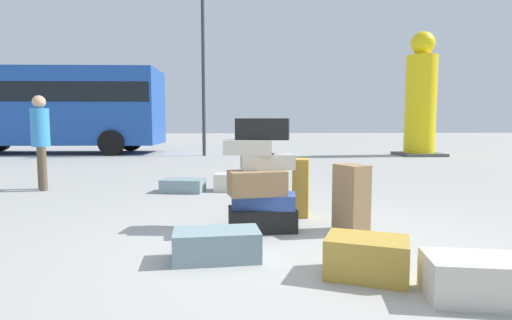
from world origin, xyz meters
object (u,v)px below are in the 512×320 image
(suitcase_cream_white_trunk, at_px, (486,279))
(suitcase_cream_right_side, at_px, (230,182))
(suitcase_brown_behind_tower, at_px, (351,198))
(yellow_dummy_statue, at_px, (421,101))
(parked_bus, at_px, (50,105))
(suitcase_slate_left_side, at_px, (183,185))
(person_bearded_onlooker, at_px, (40,134))
(suitcase_tower, at_px, (261,181))
(suitcase_tan_upright_blue, at_px, (367,257))
(suitcase_slate_foreground_near, at_px, (217,245))
(lamp_post, at_px, (203,48))
(suitcase_tan_foreground_far, at_px, (301,187))

(suitcase_cream_white_trunk, relative_size, suitcase_cream_right_side, 1.49)
(suitcase_brown_behind_tower, xyz_separation_m, yellow_dummy_statue, (5.42, 9.81, 1.56))
(yellow_dummy_statue, relative_size, parked_bus, 0.52)
(parked_bus, bearing_deg, suitcase_slate_left_side, -54.62)
(person_bearded_onlooker, bearing_deg, suitcase_slate_left_side, 49.32)
(suitcase_tower, distance_m, suitcase_slate_left_side, 2.79)
(suitcase_cream_white_trunk, distance_m, parked_bus, 16.02)
(suitcase_tan_upright_blue, height_order, person_bearded_onlooker, person_bearded_onlooker)
(suitcase_slate_foreground_near, distance_m, yellow_dummy_statue, 12.75)
(yellow_dummy_statue, bearing_deg, suitcase_brown_behind_tower, -118.91)
(suitcase_cream_white_trunk, height_order, yellow_dummy_statue, yellow_dummy_statue)
(suitcase_tan_upright_blue, distance_m, parked_bus, 15.30)
(suitcase_slate_left_side, height_order, suitcase_slate_foreground_near, suitcase_slate_foreground_near)
(suitcase_cream_white_trunk, relative_size, suitcase_tan_upright_blue, 1.28)
(suitcase_slate_left_side, bearing_deg, person_bearded_onlooker, -177.82)
(suitcase_slate_left_side, bearing_deg, lamp_post, 101.44)
(suitcase_tan_foreground_far, relative_size, lamp_post, 0.13)
(suitcase_cream_white_trunk, xyz_separation_m, lamp_post, (-2.57, 11.94, 3.59))
(suitcase_slate_left_side, relative_size, suitcase_tan_foreground_far, 0.97)
(suitcase_tower, bearing_deg, person_bearded_onlooker, 141.28)
(suitcase_tan_upright_blue, bearing_deg, suitcase_slate_left_side, 137.81)
(suitcase_cream_white_trunk, relative_size, yellow_dummy_statue, 0.18)
(suitcase_slate_left_side, height_order, person_bearded_onlooker, person_bearded_onlooker)
(suitcase_slate_foreground_near, xyz_separation_m, parked_bus, (-6.65, 12.57, 1.70))
(suitcase_brown_behind_tower, xyz_separation_m, suitcase_tan_foreground_far, (-0.40, 0.79, -0.00))
(suitcase_tan_upright_blue, height_order, suitcase_tan_foreground_far, suitcase_tan_foreground_far)
(suitcase_cream_right_side, relative_size, suitcase_slate_foreground_near, 0.71)
(suitcase_slate_left_side, height_order, yellow_dummy_statue, yellow_dummy_statue)
(suitcase_tan_upright_blue, height_order, parked_bus, parked_bus)
(suitcase_tower, bearing_deg, suitcase_cream_white_trunk, -54.49)
(parked_bus, bearing_deg, suitcase_cream_right_side, -51.02)
(suitcase_tan_foreground_far, distance_m, person_bearded_onlooker, 4.76)
(suitcase_slate_foreground_near, distance_m, lamp_post, 11.61)
(suitcase_cream_right_side, xyz_separation_m, suitcase_slate_foreground_near, (-0.12, -3.56, -0.02))
(suitcase_cream_white_trunk, height_order, suitcase_brown_behind_tower, suitcase_brown_behind_tower)
(suitcase_brown_behind_tower, relative_size, suitcase_tan_foreground_far, 1.01)
(suitcase_tan_foreground_far, bearing_deg, suitcase_tan_upright_blue, -72.36)
(suitcase_slate_left_side, relative_size, yellow_dummy_statue, 0.16)
(suitcase_tan_foreground_far, bearing_deg, suitcase_slate_foreground_near, -108.65)
(suitcase_cream_white_trunk, xyz_separation_m, suitcase_tan_foreground_far, (-0.80, 2.53, 0.22))
(suitcase_slate_foreground_near, bearing_deg, lamp_post, 89.35)
(suitcase_brown_behind_tower, bearing_deg, suitcase_tan_upright_blue, -126.40)
(suitcase_tan_upright_blue, xyz_separation_m, yellow_dummy_statue, (5.68, 11.09, 1.77))
(parked_bus, bearing_deg, person_bearded_onlooker, -66.03)
(suitcase_brown_behind_tower, bearing_deg, parked_bus, 99.63)
(suitcase_cream_right_side, xyz_separation_m, person_bearded_onlooker, (-3.26, 0.29, 0.82))
(suitcase_brown_behind_tower, distance_m, yellow_dummy_statue, 11.31)
(suitcase_cream_right_side, bearing_deg, lamp_post, 103.13)
(suitcase_tower, bearing_deg, parked_bus, 121.47)
(suitcase_cream_right_side, bearing_deg, suitcase_slate_foreground_near, -85.64)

